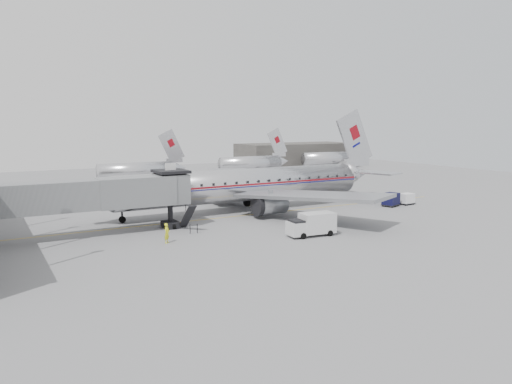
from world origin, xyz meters
TOP-DOWN VIEW (x-y plane):
  - ground at (0.00, 0.00)m, footprint 160.00×160.00m
  - hangar at (45.00, 60.00)m, footprint 30.00×12.00m
  - apron_line at (3.00, 6.00)m, footprint 60.00×0.15m
  - jet_bridge at (-16.66, 3.67)m, footprint 21.00×6.20m
  - distant_aircraft_near at (-1.79, 42.00)m, footprint 16.39×3.20m
  - distant_aircraft_mid at (24.21, 46.00)m, footprint 16.39×3.20m
  - distant_aircraft_far at (48.21, 50.00)m, footprint 16.39×3.20m
  - airliner at (3.49, 9.01)m, footprint 42.76×39.65m
  - service_van at (1.94, -7.31)m, footprint 5.14×2.32m
  - baggage_cart_navy at (22.00, 2.00)m, footprint 2.78×2.42m
  - baggage_cart_white at (25.00, 2.00)m, footprint 2.12×1.68m
  - ramp_worker at (-12.00, -2.94)m, footprint 0.83×0.82m

SIDE VIEW (x-z plane):
  - ground at x=0.00m, z-range 0.00..0.00m
  - apron_line at x=3.00m, z-range 0.00..0.01m
  - baggage_cart_white at x=25.00m, z-range 0.05..1.64m
  - ramp_worker at x=-12.00m, z-range 0.00..1.94m
  - baggage_cart_navy at x=22.00m, z-range 0.06..1.90m
  - service_van at x=1.94m, z-range 0.06..2.41m
  - distant_aircraft_near at x=-1.79m, z-range -2.40..7.86m
  - distant_aircraft_mid at x=24.21m, z-range -2.40..7.86m
  - distant_aircraft_far at x=48.21m, z-range -2.40..7.86m
  - hangar at x=45.00m, z-range 0.00..6.00m
  - airliner at x=3.49m, z-range -3.36..10.17m
  - jet_bridge at x=-16.66m, z-range 0.63..7.73m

